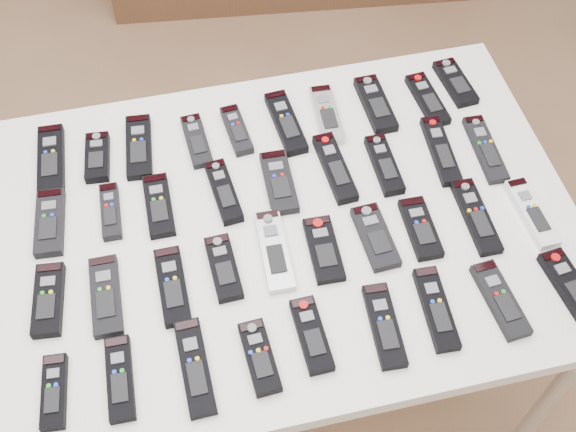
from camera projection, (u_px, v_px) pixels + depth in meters
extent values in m
plane|color=#865F44|center=(262.00, 372.00, 2.19)|extent=(4.00, 4.00, 0.00)
cube|color=white|center=(288.00, 227.00, 1.58)|extent=(1.25, 0.88, 0.04)
cylinder|color=beige|center=(549.00, 400.00, 1.75)|extent=(0.04, 0.04, 0.74)
cylinder|color=beige|center=(63.00, 233.00, 2.04)|extent=(0.04, 0.04, 0.74)
cylinder|color=beige|center=(442.00, 164.00, 2.18)|extent=(0.04, 0.04, 0.74)
cube|color=black|center=(51.00, 159.00, 1.64)|extent=(0.06, 0.19, 0.02)
cube|color=black|center=(97.00, 157.00, 1.65)|extent=(0.06, 0.14, 0.02)
cube|color=black|center=(139.00, 147.00, 1.67)|extent=(0.07, 0.19, 0.02)
cube|color=black|center=(197.00, 141.00, 1.68)|extent=(0.06, 0.16, 0.02)
cube|color=black|center=(237.00, 130.00, 1.70)|extent=(0.06, 0.15, 0.02)
cube|color=black|center=(286.00, 123.00, 1.71)|extent=(0.07, 0.20, 0.02)
cube|color=#B7B7BC|center=(327.00, 115.00, 1.72)|extent=(0.06, 0.18, 0.02)
cube|color=black|center=(376.00, 104.00, 1.74)|extent=(0.06, 0.18, 0.02)
cube|color=black|center=(427.00, 100.00, 1.75)|extent=(0.06, 0.17, 0.02)
cube|color=black|center=(455.00, 83.00, 1.79)|extent=(0.07, 0.16, 0.02)
cube|color=black|center=(50.00, 223.00, 1.54)|extent=(0.07, 0.17, 0.02)
cube|color=black|center=(111.00, 212.00, 1.56)|extent=(0.04, 0.14, 0.02)
cube|color=black|center=(159.00, 206.00, 1.57)|extent=(0.06, 0.16, 0.02)
cube|color=black|center=(224.00, 192.00, 1.59)|extent=(0.06, 0.17, 0.02)
cube|color=black|center=(279.00, 182.00, 1.61)|extent=(0.07, 0.17, 0.02)
cube|color=black|center=(335.00, 168.00, 1.63)|extent=(0.06, 0.20, 0.02)
cube|color=black|center=(384.00, 165.00, 1.64)|extent=(0.05, 0.16, 0.02)
cube|color=black|center=(441.00, 150.00, 1.66)|extent=(0.06, 0.20, 0.02)
cube|color=black|center=(485.00, 149.00, 1.66)|extent=(0.06, 0.20, 0.02)
cube|color=black|center=(48.00, 300.00, 1.44)|extent=(0.07, 0.16, 0.02)
cube|color=black|center=(106.00, 296.00, 1.44)|extent=(0.06, 0.18, 0.02)
cube|color=black|center=(172.00, 286.00, 1.46)|extent=(0.06, 0.18, 0.02)
cube|color=black|center=(224.00, 268.00, 1.48)|extent=(0.06, 0.15, 0.02)
cube|color=#B7B7BC|center=(274.00, 251.00, 1.50)|extent=(0.06, 0.20, 0.02)
cube|color=black|center=(324.00, 249.00, 1.51)|extent=(0.07, 0.16, 0.02)
cube|color=black|center=(375.00, 237.00, 1.52)|extent=(0.07, 0.16, 0.02)
cube|color=black|center=(420.00, 228.00, 1.54)|extent=(0.06, 0.15, 0.02)
cube|color=black|center=(476.00, 217.00, 1.55)|extent=(0.05, 0.19, 0.02)
cube|color=silver|center=(532.00, 213.00, 1.56)|extent=(0.05, 0.18, 0.02)
cube|color=black|center=(54.00, 392.00, 1.33)|extent=(0.05, 0.15, 0.02)
cube|color=black|center=(120.00, 378.00, 1.34)|extent=(0.05, 0.17, 0.02)
cube|color=black|center=(195.00, 367.00, 1.35)|extent=(0.05, 0.20, 0.02)
cube|color=black|center=(260.00, 357.00, 1.36)|extent=(0.06, 0.15, 0.02)
cube|color=black|center=(312.00, 335.00, 1.39)|extent=(0.05, 0.16, 0.02)
cube|color=black|center=(384.00, 326.00, 1.40)|extent=(0.06, 0.18, 0.02)
cube|color=black|center=(436.00, 309.00, 1.42)|extent=(0.06, 0.18, 0.02)
cube|color=black|center=(500.00, 300.00, 1.44)|extent=(0.07, 0.18, 0.02)
cube|color=black|center=(570.00, 287.00, 1.45)|extent=(0.07, 0.17, 0.02)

